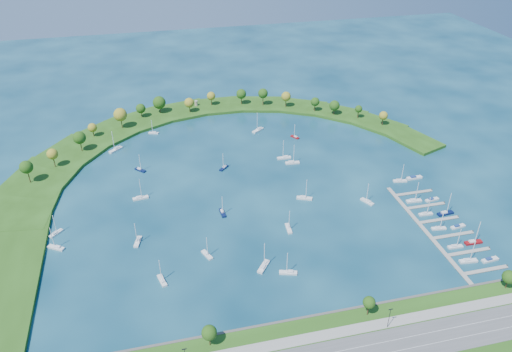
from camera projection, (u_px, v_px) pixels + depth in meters
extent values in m
plane|color=#07283D|center=(250.00, 187.00, 285.21)|extent=(700.00, 700.00, 0.00)
cube|color=#474442|center=(305.00, 318.00, 199.91)|extent=(420.00, 1.20, 1.80)
cube|color=gray|center=(314.00, 337.00, 190.82)|extent=(420.00, 5.00, 0.12)
cylinder|color=#382314|center=(210.00, 340.00, 186.50)|extent=(0.56, 0.56, 5.25)
sphere|color=#264511|center=(209.00, 333.00, 184.49)|extent=(6.00, 6.00, 6.00)
cylinder|color=#382314|center=(368.00, 310.00, 199.31)|extent=(0.56, 0.56, 5.60)
sphere|color=#264511|center=(369.00, 303.00, 197.30)|extent=(5.20, 5.20, 5.20)
cylinder|color=#382314|center=(507.00, 284.00, 212.40)|extent=(0.56, 0.56, 4.90)
sphere|color=#264511|center=(509.00, 277.00, 210.48)|extent=(6.00, 6.00, 6.00)
cylinder|color=black|center=(389.00, 318.00, 192.53)|extent=(0.24, 0.24, 10.00)
cube|color=#214512|center=(19.00, 208.00, 266.00)|extent=(43.73, 48.72, 2.00)
cube|color=#214512|center=(42.00, 178.00, 292.20)|extent=(50.23, 54.30, 2.00)
cube|color=#214512|center=(71.00, 154.00, 317.48)|extent=(54.07, 56.09, 2.00)
cube|color=#214512|center=(105.00, 135.00, 340.39)|extent=(55.20, 54.07, 2.00)
cube|color=#214512|center=(142.00, 121.00, 359.60)|extent=(53.65, 48.47, 2.00)
cube|color=#214512|center=(180.00, 111.00, 373.99)|extent=(49.62, 39.75, 2.00)
cube|color=#214512|center=(219.00, 106.00, 382.73)|extent=(44.32, 29.96, 2.00)
cube|color=#214512|center=(258.00, 104.00, 385.32)|extent=(49.49, 38.05, 2.00)
cube|color=#214512|center=(297.00, 107.00, 381.61)|extent=(51.13, 44.12, 2.00)
cube|color=#214512|center=(336.00, 113.00, 371.80)|extent=(49.19, 47.96, 2.00)
cube|color=#214512|center=(373.00, 123.00, 356.47)|extent=(43.90, 49.49, 2.00)
cube|color=#214512|center=(409.00, 138.00, 336.51)|extent=(35.67, 48.74, 2.00)
cylinder|color=#382314|center=(29.00, 176.00, 283.71)|extent=(0.56, 0.56, 8.85)
sphere|color=#264511|center=(26.00, 167.00, 280.58)|extent=(7.65, 7.65, 7.65)
cylinder|color=#382314|center=(54.00, 161.00, 299.21)|extent=(0.56, 0.56, 7.64)
sphere|color=olive|center=(52.00, 154.00, 296.50)|extent=(6.73, 6.73, 6.73)
cylinder|color=#382314|center=(81.00, 145.00, 316.51)|extent=(0.56, 0.56, 7.98)
sphere|color=#264511|center=(79.00, 138.00, 313.55)|extent=(8.25, 8.25, 8.25)
cylinder|color=#382314|center=(93.00, 133.00, 334.71)|extent=(0.56, 0.56, 5.43)
sphere|color=olive|center=(92.00, 128.00, 332.64)|extent=(6.16, 6.16, 6.16)
cylinder|color=#382314|center=(122.00, 123.00, 345.08)|extent=(0.56, 0.56, 8.47)
sphere|color=olive|center=(120.00, 115.00, 341.88)|extent=(9.32, 9.32, 9.32)
cylinder|color=#382314|center=(141.00, 114.00, 361.28)|extent=(0.56, 0.56, 5.53)
sphere|color=#264511|center=(141.00, 108.00, 359.08)|extent=(7.09, 7.09, 7.09)
cylinder|color=#382314|center=(160.00, 109.00, 368.03)|extent=(0.56, 0.56, 6.22)
sphere|color=#264511|center=(159.00, 103.00, 365.39)|extent=(9.59, 9.59, 9.59)
cylinder|color=#382314|center=(190.00, 108.00, 368.79)|extent=(0.56, 0.56, 6.14)
sphere|color=olive|center=(189.00, 103.00, 366.39)|extent=(7.43, 7.43, 7.43)
cylinder|color=#382314|center=(211.00, 101.00, 380.05)|extent=(0.56, 0.56, 6.23)
sphere|color=olive|center=(211.00, 96.00, 377.72)|extent=(6.59, 6.59, 6.59)
cylinder|color=#382314|center=(241.00, 100.00, 381.08)|extent=(0.56, 0.56, 7.14)
sphere|color=#264511|center=(241.00, 94.00, 378.40)|extent=(7.67, 7.67, 7.67)
cylinder|color=#382314|center=(263.00, 100.00, 379.23)|extent=(0.56, 0.56, 8.34)
sphere|color=#264511|center=(263.00, 93.00, 376.25)|extent=(7.56, 7.56, 7.56)
cylinder|color=#382314|center=(286.00, 103.00, 376.74)|extent=(0.56, 0.56, 7.23)
sphere|color=olive|center=(286.00, 96.00, 374.08)|extent=(7.30, 7.30, 7.30)
cylinder|color=#382314|center=(315.00, 107.00, 370.32)|extent=(0.56, 0.56, 6.33)
sphere|color=#264511|center=(315.00, 102.00, 367.97)|extent=(6.60, 6.60, 6.60)
cylinder|color=#382314|center=(334.00, 111.00, 365.22)|extent=(0.56, 0.56, 5.71)
sphere|color=#264511|center=(334.00, 106.00, 362.91)|extent=(7.70, 7.70, 7.70)
cylinder|color=#382314|center=(358.00, 114.00, 359.58)|extent=(0.56, 0.56, 6.34)
sphere|color=#264511|center=(359.00, 109.00, 357.35)|extent=(5.39, 5.39, 5.39)
cylinder|color=#382314|center=(383.00, 121.00, 349.52)|extent=(0.56, 0.56, 6.26)
sphere|color=olive|center=(383.00, 116.00, 347.23)|extent=(6.19, 6.19, 6.19)
cylinder|color=gray|center=(196.00, 103.00, 379.85)|extent=(2.20, 2.20, 3.69)
cylinder|color=gray|center=(196.00, 101.00, 378.80)|extent=(2.60, 2.60, 0.30)
cube|color=gray|center=(425.00, 231.00, 250.03)|extent=(2.20, 82.00, 0.40)
cube|color=gray|center=(486.00, 270.00, 225.12)|extent=(22.00, 2.00, 0.40)
cylinder|color=#382314|center=(507.00, 266.00, 227.15)|extent=(0.36, 0.36, 1.60)
cube|color=gray|center=(469.00, 252.00, 236.04)|extent=(22.00, 2.00, 0.40)
cylinder|color=#382314|center=(489.00, 248.00, 238.07)|extent=(0.36, 0.36, 1.60)
cube|color=gray|center=(454.00, 235.00, 246.97)|extent=(22.00, 2.00, 0.40)
cylinder|color=#382314|center=(473.00, 231.00, 249.00)|extent=(0.36, 0.36, 1.60)
cube|color=gray|center=(439.00, 220.00, 257.89)|extent=(22.00, 2.00, 0.40)
cylinder|color=#382314|center=(458.00, 216.00, 259.92)|extent=(0.36, 0.36, 1.60)
cube|color=gray|center=(426.00, 206.00, 268.81)|extent=(22.00, 2.00, 0.40)
cylinder|color=#382314|center=(444.00, 203.00, 270.85)|extent=(0.36, 0.36, 1.60)
cube|color=gray|center=(414.00, 193.00, 279.74)|extent=(22.00, 2.00, 0.40)
cylinder|color=#382314|center=(432.00, 190.00, 281.77)|extent=(0.36, 0.36, 1.60)
cube|color=silver|center=(154.00, 133.00, 344.00)|extent=(7.34, 4.30, 0.85)
cube|color=silver|center=(154.00, 132.00, 343.55)|extent=(2.81, 2.16, 0.60)
cylinder|color=silver|center=(152.00, 126.00, 341.32)|extent=(0.32, 0.32, 9.57)
cube|color=silver|center=(138.00, 242.00, 242.16)|extent=(4.49, 8.64, 1.00)
cube|color=silver|center=(138.00, 239.00, 242.42)|extent=(2.36, 3.24, 0.70)
cylinder|color=silver|center=(136.00, 233.00, 238.38)|extent=(0.32, 0.32, 11.23)
cube|color=silver|center=(288.00, 273.00, 223.40)|extent=(8.51, 4.63, 0.98)
cube|color=silver|center=(290.00, 271.00, 222.92)|extent=(3.22, 2.39, 0.69)
cylinder|color=silver|center=(287.00, 263.00, 220.28)|extent=(0.32, 0.32, 11.07)
cube|color=silver|center=(141.00, 198.00, 274.77)|extent=(8.96, 3.49, 1.05)
cube|color=silver|center=(139.00, 197.00, 274.04)|extent=(3.24, 2.07, 0.73)
cylinder|color=silver|center=(140.00, 188.00, 271.61)|extent=(0.32, 0.32, 11.78)
cube|color=silver|center=(367.00, 202.00, 271.79)|extent=(5.77, 8.35, 0.98)
cube|color=silver|center=(369.00, 201.00, 270.81)|extent=(2.74, 3.29, 0.69)
cylinder|color=silver|center=(368.00, 192.00, 269.04)|extent=(0.32, 0.32, 11.08)
cube|color=#091339|center=(223.00, 213.00, 262.80)|extent=(2.78, 7.98, 0.94)
cube|color=silver|center=(222.00, 211.00, 263.01)|extent=(1.74, 2.85, 0.66)
cylinder|color=silver|center=(222.00, 205.00, 259.27)|extent=(0.32, 0.32, 10.57)
cube|color=silver|center=(284.00, 158.00, 313.69)|extent=(8.98, 2.88, 1.07)
cube|color=silver|center=(285.00, 156.00, 313.36)|extent=(3.18, 1.88, 0.75)
cylinder|color=silver|center=(283.00, 149.00, 310.15)|extent=(0.32, 0.32, 11.98)
cube|color=silver|center=(56.00, 233.00, 247.86)|extent=(6.82, 7.02, 0.92)
cube|color=silver|center=(55.00, 233.00, 246.89)|extent=(2.93, 2.97, 0.64)
cylinder|color=silver|center=(55.00, 224.00, 245.36)|extent=(0.32, 0.32, 10.33)
cube|color=silver|center=(56.00, 248.00, 238.27)|extent=(8.50, 6.51, 1.02)
cube|color=silver|center=(57.00, 247.00, 237.59)|extent=(3.42, 2.99, 0.72)
cylinder|color=silver|center=(52.00, 237.00, 235.16)|extent=(0.32, 0.32, 11.51)
cube|color=silver|center=(289.00, 229.00, 251.22)|extent=(2.97, 8.36, 0.98)
cube|color=silver|center=(288.00, 226.00, 251.47)|extent=(1.84, 2.99, 0.69)
cylinder|color=silver|center=(289.00, 220.00, 247.51)|extent=(0.32, 0.32, 11.07)
cube|color=silver|center=(292.00, 163.00, 308.33)|extent=(9.18, 3.32, 1.08)
cube|color=silver|center=(291.00, 162.00, 307.74)|extent=(3.29, 2.04, 0.75)
cylinder|color=silver|center=(294.00, 154.00, 304.95)|extent=(0.32, 0.32, 12.13)
cube|color=#091339|center=(224.00, 168.00, 303.04)|extent=(6.78, 6.65, 0.89)
cube|color=silver|center=(225.00, 166.00, 303.18)|extent=(2.88, 2.85, 0.62)
cylinder|color=silver|center=(223.00, 161.00, 299.75)|extent=(0.32, 0.32, 10.02)
cube|color=#091339|center=(140.00, 170.00, 300.91)|extent=(6.92, 7.06, 0.93)
cube|color=silver|center=(139.00, 169.00, 300.85)|extent=(2.97, 3.00, 0.65)
cylinder|color=silver|center=(140.00, 162.00, 297.65)|extent=(0.32, 0.32, 10.43)
cube|color=silver|center=(304.00, 198.00, 274.69)|extent=(9.03, 5.71, 1.05)
cube|color=silver|center=(303.00, 197.00, 274.34)|extent=(3.50, 2.79, 0.74)
cylinder|color=silver|center=(306.00, 189.00, 271.20)|extent=(0.32, 0.32, 11.84)
cube|color=silver|center=(116.00, 150.00, 322.72)|extent=(9.19, 8.77, 1.19)
cube|color=silver|center=(117.00, 148.00, 322.89)|extent=(3.87, 3.79, 0.83)
cylinder|color=silver|center=(113.00, 140.00, 318.32)|extent=(0.32, 0.32, 13.40)
cube|color=silver|center=(162.00, 281.00, 219.03)|extent=(4.28, 8.46, 0.98)
cube|color=silver|center=(163.00, 280.00, 217.99)|extent=(2.27, 3.16, 0.68)
cylinder|color=silver|center=(160.00, 270.00, 216.38)|extent=(0.32, 0.32, 11.00)
cube|color=silver|center=(258.00, 130.00, 347.31)|extent=(9.49, 8.08, 1.18)
cube|color=silver|center=(259.00, 129.00, 347.43)|extent=(3.90, 3.60, 0.82)
cylinder|color=silver|center=(257.00, 121.00, 343.01)|extent=(0.32, 0.32, 13.24)
cube|color=maroon|center=(295.00, 137.00, 338.72)|extent=(5.27, 6.63, 0.80)
cube|color=silver|center=(296.00, 137.00, 337.97)|extent=(2.39, 2.68, 0.56)
cylinder|color=silver|center=(295.00, 130.00, 336.44)|extent=(0.32, 0.32, 9.05)
cube|color=silver|center=(207.00, 255.00, 233.81)|extent=(5.06, 8.05, 0.94)
cube|color=silver|center=(206.00, 253.00, 233.92)|extent=(2.48, 3.11, 0.66)
cylinder|color=silver|center=(207.00, 246.00, 230.36)|extent=(0.32, 0.32, 10.55)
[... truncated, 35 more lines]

